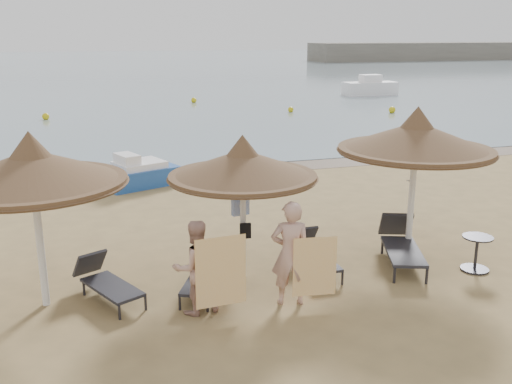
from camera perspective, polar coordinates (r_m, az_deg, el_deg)
ground at (r=10.72m, az=2.24°, el=-9.53°), size 160.00×160.00×0.00m
sea at (r=89.31m, az=-15.58°, el=12.12°), size 200.00×140.00×0.03m
wet_sand_strip at (r=19.37m, az=-7.09°, el=1.89°), size 200.00×1.60×0.01m
palapa_left at (r=9.96m, az=-21.50°, el=2.18°), size 3.07×3.07×3.05m
palapa_center at (r=10.49m, az=-1.35°, el=2.71°), size 2.80×2.80×2.78m
palapa_right at (r=11.99m, az=15.72°, el=5.22°), size 3.18×3.18×3.15m
lounger_far_left at (r=10.55m, az=-14.83°, el=-8.52°), size 1.21×1.73×0.74m
lounger_near_left at (r=10.57m, az=-5.12°, el=-8.05°), size 1.17×1.68×0.72m
lounger_near_right at (r=11.47m, az=5.68°, el=-6.06°), size 0.57×1.66×0.74m
lounger_far_right at (r=12.09m, az=14.29°, el=-4.99°), size 1.32×2.09×0.89m
side_table at (r=12.13m, az=21.15°, el=-5.84°), size 0.59×0.59×0.71m
person_left at (r=9.52m, az=-6.11°, el=-6.76°), size 0.95×0.71×1.89m
person_right at (r=9.75m, az=3.48°, el=-5.31°), size 1.12×0.87×2.15m
towel_left at (r=9.31m, az=-3.52°, el=-7.97°), size 0.86×0.08×1.20m
towel_right at (r=9.79m, az=5.90°, el=-7.45°), size 0.75×0.13×1.06m
bag_patterned at (r=10.86m, az=-1.58°, el=-1.22°), size 0.35×0.17×0.43m
bag_dark at (r=10.68m, az=-1.07°, el=-3.90°), size 0.21×0.09×0.29m
pedal_boat at (r=17.96m, az=-11.61°, el=1.85°), size 2.54×2.02×1.03m
buoy_left at (r=33.23m, az=-20.29°, el=7.09°), size 0.38×0.38×0.38m
buoy_mid at (r=39.26m, az=-6.24°, el=9.11°), size 0.37×0.37×0.37m
buoy_right at (r=34.85m, az=13.46°, el=7.99°), size 0.40×0.40×0.40m
buoy_extra at (r=34.35m, az=3.50°, el=8.23°), size 0.33×0.33×0.33m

